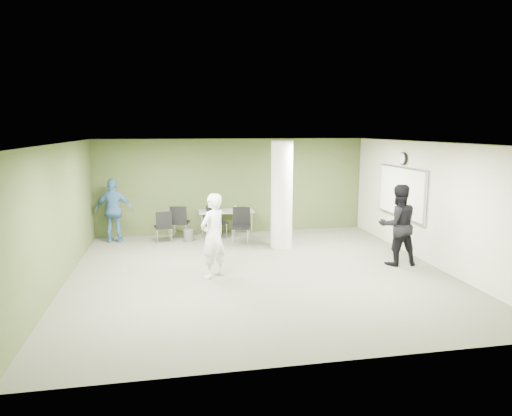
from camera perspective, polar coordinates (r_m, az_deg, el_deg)
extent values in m
plane|color=#4E4E3E|center=(10.04, 0.32, -8.02)|extent=(8.00, 8.00, 0.00)
plane|color=white|center=(9.56, 0.34, 8.16)|extent=(8.00, 8.00, 0.00)
cube|color=#3E5327|center=(13.61, -2.89, 2.75)|extent=(8.00, 2.80, 0.02)
cube|color=#3E5327|center=(9.78, -23.35, -0.87)|extent=(0.02, 8.00, 2.80)
cube|color=beige|center=(11.17, 20.91, 0.54)|extent=(0.02, 8.00, 2.80)
cylinder|color=silver|center=(11.85, 3.23, 1.68)|extent=(0.56, 0.56, 2.80)
cube|color=silver|center=(12.15, 17.72, 1.91)|extent=(0.04, 2.30, 1.30)
cube|color=white|center=(12.14, 17.61, 1.91)|extent=(0.02, 2.20, 1.20)
cylinder|color=black|center=(12.07, 17.93, 5.91)|extent=(0.05, 0.32, 0.32)
cylinder|color=white|center=(12.05, 17.80, 5.91)|extent=(0.02, 0.26, 0.26)
cube|color=#9D9C97|center=(13.24, -3.76, -0.41)|extent=(1.59, 0.73, 0.04)
cylinder|color=silver|center=(12.99, -6.74, -2.33)|extent=(0.04, 0.04, 0.71)
cylinder|color=silver|center=(13.12, -0.55, -2.14)|extent=(0.04, 0.04, 0.71)
cylinder|color=silver|center=(13.53, -6.84, -1.84)|extent=(0.04, 0.04, 0.71)
cylinder|color=silver|center=(13.66, -0.89, -1.66)|extent=(0.04, 0.04, 0.71)
cylinder|color=#1C4416|center=(13.02, -4.56, 0.06)|extent=(0.07, 0.07, 0.25)
cylinder|color=#B2B2B7|center=(13.00, -2.61, -0.09)|extent=(0.06, 0.06, 0.18)
cylinder|color=#4C4C4C|center=(12.81, -8.44, -3.43)|extent=(0.28, 0.28, 0.32)
cube|color=black|center=(12.77, -11.53, -2.32)|extent=(0.50, 0.50, 0.05)
cube|color=black|center=(12.53, -11.44, -1.44)|extent=(0.42, 0.10, 0.43)
cylinder|color=silver|center=(13.02, -10.81, -3.08)|extent=(0.02, 0.02, 0.41)
cylinder|color=silver|center=(12.98, -12.40, -3.18)|extent=(0.02, 0.02, 0.41)
cylinder|color=silver|center=(12.67, -10.57, -3.43)|extent=(0.02, 0.02, 0.41)
cylinder|color=silver|center=(12.63, -12.20, -3.54)|extent=(0.02, 0.02, 0.41)
cube|color=black|center=(13.06, -9.47, -1.80)|extent=(0.58, 0.58, 0.05)
cube|color=black|center=(12.80, -9.70, -0.85)|extent=(0.46, 0.14, 0.47)
cylinder|color=silver|center=(13.27, -8.43, -2.68)|extent=(0.02, 0.02, 0.45)
cylinder|color=silver|center=(13.35, -10.11, -2.65)|extent=(0.02, 0.02, 0.45)
cylinder|color=silver|center=(12.89, -8.74, -3.06)|extent=(0.02, 0.02, 0.45)
cylinder|color=silver|center=(12.97, -10.48, -3.03)|extent=(0.02, 0.02, 0.45)
cube|color=black|center=(12.99, -4.88, -1.83)|extent=(0.61, 0.61, 0.05)
cube|color=black|center=(13.12, -5.34, -0.58)|extent=(0.43, 0.21, 0.46)
cylinder|color=silver|center=(12.78, -5.21, -3.12)|extent=(0.02, 0.02, 0.44)
cylinder|color=silver|center=(12.96, -3.70, -2.92)|extent=(0.02, 0.02, 0.44)
cylinder|color=silver|center=(13.12, -6.01, -2.80)|extent=(0.02, 0.02, 0.44)
cylinder|color=silver|center=(13.29, -4.53, -2.61)|extent=(0.02, 0.02, 0.44)
cube|color=black|center=(12.27, -1.92, -2.38)|extent=(0.60, 0.60, 0.05)
cube|color=black|center=(12.43, -1.83, -0.96)|extent=(0.47, 0.16, 0.48)
cylinder|color=silver|center=(12.15, -2.97, -3.73)|extent=(0.02, 0.02, 0.46)
cylinder|color=silver|center=(12.11, -1.05, -3.76)|extent=(0.02, 0.02, 0.46)
cylinder|color=silver|center=(12.54, -2.75, -3.29)|extent=(0.02, 0.02, 0.46)
cylinder|color=silver|center=(12.50, -0.90, -3.33)|extent=(0.02, 0.02, 0.46)
imported|color=white|center=(9.53, -5.39, -3.48)|extent=(0.77, 0.75, 1.78)
imported|color=black|center=(10.86, 17.29, -2.03)|extent=(0.93, 0.73, 1.86)
imported|color=teal|center=(13.06, -17.33, -0.30)|extent=(1.07, 0.52, 1.76)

